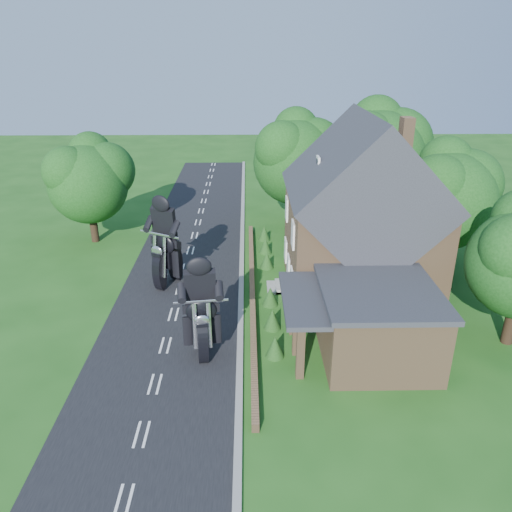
{
  "coord_description": "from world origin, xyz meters",
  "views": [
    {
      "loc": [
        4.05,
        -20.68,
        13.63
      ],
      "look_at": [
        4.51,
        4.47,
        2.8
      ],
      "focal_mm": 35.0,
      "sensor_mm": 36.0,
      "label": 1
    }
  ],
  "objects_px": {
    "garden_wall": "(252,294)",
    "house": "(361,220)",
    "motorcycle_follow": "(168,272)",
    "annex": "(374,321)",
    "motorcycle_lead": "(203,341)"
  },
  "relations": [
    {
      "from": "house",
      "to": "motorcycle_follow",
      "type": "relative_size",
      "value": 5.59
    },
    {
      "from": "motorcycle_lead",
      "to": "motorcycle_follow",
      "type": "bearing_deg",
      "value": -77.31
    },
    {
      "from": "motorcycle_lead",
      "to": "motorcycle_follow",
      "type": "distance_m",
      "value": 7.87
    },
    {
      "from": "garden_wall",
      "to": "house",
      "type": "xyz_separation_m",
      "value": [
        6.19,
        1.0,
        4.14
      ]
    },
    {
      "from": "annex",
      "to": "motorcycle_follow",
      "type": "xyz_separation_m",
      "value": [
        -10.64,
        7.43,
        -0.91
      ]
    },
    {
      "from": "house",
      "to": "motorcycle_lead",
      "type": "xyz_separation_m",
      "value": [
        -8.58,
        -6.77,
        -3.58
      ]
    },
    {
      "from": "garden_wall",
      "to": "motorcycle_follow",
      "type": "relative_size",
      "value": 12.01
    },
    {
      "from": "garden_wall",
      "to": "house",
      "type": "relative_size",
      "value": 2.15
    },
    {
      "from": "annex",
      "to": "house",
      "type": "bearing_deg",
      "value": 84.76
    },
    {
      "from": "motorcycle_lead",
      "to": "motorcycle_follow",
      "type": "relative_size",
      "value": 0.89
    },
    {
      "from": "motorcycle_follow",
      "to": "annex",
      "type": "bearing_deg",
      "value": 173.49
    },
    {
      "from": "garden_wall",
      "to": "annex",
      "type": "distance_m",
      "value": 8.19
    },
    {
      "from": "house",
      "to": "motorcycle_lead",
      "type": "height_order",
      "value": "house"
    },
    {
      "from": "garden_wall",
      "to": "motorcycle_lead",
      "type": "relative_size",
      "value": 13.46
    },
    {
      "from": "garden_wall",
      "to": "house",
      "type": "height_order",
      "value": "house"
    }
  ]
}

